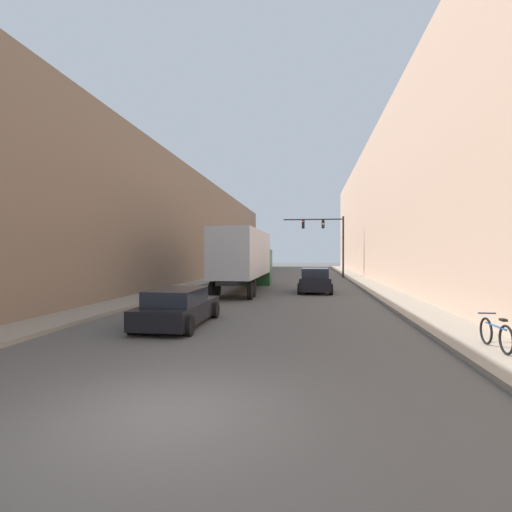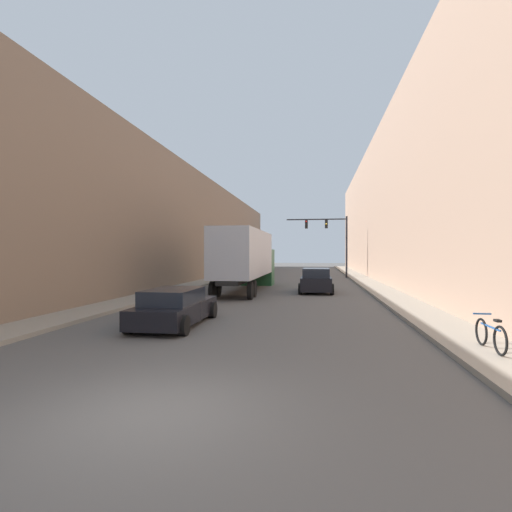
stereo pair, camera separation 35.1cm
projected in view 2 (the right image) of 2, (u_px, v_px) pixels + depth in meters
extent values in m
plane|color=#565451|center=(148.00, 414.00, 6.39)|extent=(200.00, 200.00, 0.00)
cube|color=gray|center=(366.00, 282.00, 35.01)|extent=(2.03, 80.00, 0.15)
cube|color=gray|center=(212.00, 280.00, 37.10)|extent=(2.03, 80.00, 0.15)
cube|color=#997A66|center=(414.00, 204.00, 34.36)|extent=(6.00, 80.00, 13.67)
cube|color=#846B56|center=(170.00, 227.00, 37.67)|extent=(6.00, 80.00, 10.15)
cube|color=#B2B7C1|center=(244.00, 253.00, 26.31)|extent=(2.46, 10.49, 2.95)
cube|color=black|center=(244.00, 278.00, 26.32)|extent=(1.23, 10.49, 0.24)
cube|color=#1E512D|center=(258.00, 267.00, 32.60)|extent=(2.46, 2.22, 2.88)
cylinder|color=black|center=(213.00, 290.00, 22.49)|extent=(0.25, 1.00, 1.00)
cylinder|color=black|center=(250.00, 291.00, 22.16)|extent=(0.25, 1.00, 1.00)
cylinder|color=black|center=(218.00, 288.00, 23.67)|extent=(0.25, 1.00, 1.00)
cylinder|color=black|center=(254.00, 289.00, 23.35)|extent=(0.25, 1.00, 1.00)
cylinder|color=black|center=(245.00, 279.00, 32.77)|extent=(0.25, 1.00, 1.00)
cylinder|color=black|center=(271.00, 279.00, 32.44)|extent=(0.25, 1.00, 1.00)
cube|color=black|center=(176.00, 311.00, 14.37)|extent=(1.83, 4.80, 0.64)
cube|color=#1E232D|center=(173.00, 296.00, 14.12)|extent=(1.61, 2.64, 0.50)
cylinder|color=black|center=(169.00, 309.00, 16.18)|extent=(0.25, 0.64, 0.64)
cylinder|color=black|center=(212.00, 310.00, 15.91)|extent=(0.25, 0.64, 0.64)
cylinder|color=black|center=(129.00, 324.00, 12.72)|extent=(0.25, 0.64, 0.64)
cylinder|color=black|center=(184.00, 326.00, 12.45)|extent=(0.25, 0.64, 0.64)
cube|color=black|center=(316.00, 283.00, 26.32)|extent=(1.93, 4.44, 0.84)
cube|color=#1E232D|center=(316.00, 273.00, 26.10)|extent=(1.70, 2.44, 0.56)
cylinder|color=black|center=(302.00, 285.00, 27.97)|extent=(0.25, 0.70, 0.70)
cylinder|color=black|center=(330.00, 285.00, 27.68)|extent=(0.25, 0.70, 0.70)
cylinder|color=black|center=(300.00, 289.00, 24.86)|extent=(0.25, 0.70, 0.70)
cylinder|color=black|center=(332.00, 289.00, 24.57)|extent=(0.25, 0.70, 0.70)
cylinder|color=black|center=(347.00, 247.00, 41.98)|extent=(0.20, 0.20, 6.49)
cube|color=black|center=(316.00, 219.00, 42.43)|extent=(6.31, 0.12, 0.12)
cube|color=black|center=(326.00, 224.00, 42.27)|extent=(0.30, 0.24, 0.90)
sphere|color=gold|center=(326.00, 224.00, 42.14)|extent=(0.18, 0.18, 0.18)
cube|color=black|center=(306.00, 224.00, 42.59)|extent=(0.30, 0.24, 0.90)
sphere|color=red|center=(306.00, 222.00, 42.45)|extent=(0.18, 0.18, 0.18)
torus|color=black|center=(500.00, 341.00, 9.44)|extent=(0.06, 0.72, 0.72)
torus|color=black|center=(481.00, 332.00, 10.53)|extent=(0.06, 0.72, 0.72)
cube|color=#1E4C8C|center=(490.00, 327.00, 9.98)|extent=(0.04, 1.11, 0.04)
cube|color=black|center=(498.00, 321.00, 9.58)|extent=(0.12, 0.20, 0.06)
cube|color=#1E4C8C|center=(482.00, 314.00, 10.48)|extent=(0.44, 0.04, 0.04)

